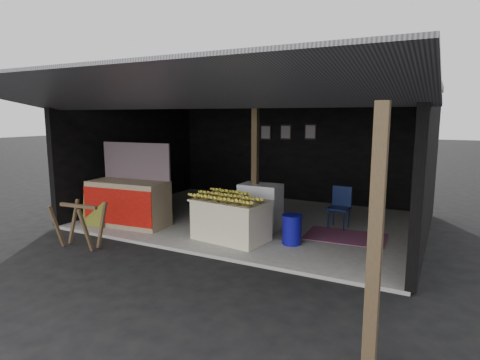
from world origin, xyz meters
The scene contains 13 objects.
ground centered at (0.00, 0.00, 0.00)m, with size 80.00×80.00×0.00m, color black.
concrete_slab centered at (0.00, 2.50, 0.03)m, with size 7.00×5.00×0.06m, color gray.
shophouse centered at (0.00, 2.82, 2.10)m, with size 7.40×7.29×3.02m.
banana_table centered at (0.28, 0.90, 0.44)m, with size 1.49×1.03×0.77m.
banana_pile centered at (0.28, 0.90, 0.90)m, with size 1.28×0.77×0.15m, color yellow, non-canonical shape.
white_crate centered at (0.42, 1.91, 0.52)m, with size 0.84×0.59×0.92m.
neighbor_stall centered at (-2.14, 0.80, 0.58)m, with size 1.75×0.91×1.74m.
green_signboard centered at (-2.73, 0.38, 0.50)m, with size 0.59×0.04×0.88m, color black.
sawhorse centered at (-1.99, -0.64, 0.51)m, with size 0.82×0.77×0.81m.
water_barrel centered at (1.39, 1.19, 0.32)m, with size 0.35×0.35×0.51m, color #0D0C86.
plastic_chair centered at (1.89, 2.69, 0.57)m, with size 0.43×0.43×0.86m.
magenta_rug centered at (2.15, 2.09, 0.07)m, with size 1.50×1.00×0.01m, color maroon.
picture_frames centered at (-0.17, 4.89, 1.93)m, with size 1.62×0.04×0.46m.
Camera 1 is at (3.83, -5.48, 2.37)m, focal length 30.00 mm.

